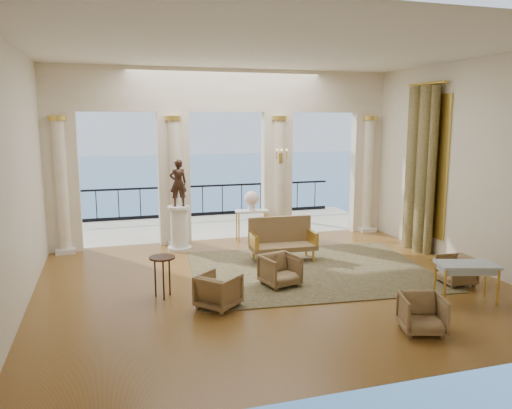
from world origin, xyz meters
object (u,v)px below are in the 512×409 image
object	(u,v)px
side_table	(162,262)
armchair_b	(422,312)
settee	(282,239)
statue	(178,183)
armchair_c	(456,269)
pedestal	(179,229)
console_table	(252,215)
armchair_a	(280,269)
game_table	(467,267)
armchair_d	(218,289)

from	to	relation	value
side_table	armchair_b	bearing A→B (deg)	-36.52
settee	statue	distance (m)	2.92
armchair_c	pedestal	size ratio (longest dim) A/B	0.56
pedestal	console_table	size ratio (longest dim) A/B	1.21
settee	console_table	size ratio (longest dim) A/B	1.67
armchair_a	pedestal	distance (m)	3.60
armchair_c	pedestal	bearing A→B (deg)	-127.35
pedestal	side_table	distance (m)	3.36
armchair_b	pedestal	world-z (taller)	pedestal
game_table	side_table	size ratio (longest dim) A/B	1.49
armchair_b	game_table	world-z (taller)	game_table
armchair_a	statue	bearing A→B (deg)	100.33
armchair_d	game_table	bearing A→B (deg)	-144.39
side_table	console_table	bearing A→B (deg)	52.96
armchair_c	settee	size ratio (longest dim) A/B	0.41
armchair_b	armchair_d	world-z (taller)	armchair_d
armchair_a	game_table	xyz separation A→B (m)	(2.89, -1.77, 0.29)
armchair_a	console_table	size ratio (longest dim) A/B	0.74
settee	statue	size ratio (longest dim) A/B	1.32
armchair_a	armchair_c	bearing A→B (deg)	-29.81
statue	console_table	size ratio (longest dim) A/B	1.26
console_table	armchair_b	bearing A→B (deg)	-74.02
armchair_d	statue	distance (m)	4.28
statue	pedestal	bearing A→B (deg)	180.00
armchair_a	armchair_c	world-z (taller)	armchair_a
console_table	pedestal	bearing A→B (deg)	-160.37
armchair_b	game_table	bearing A→B (deg)	48.32
armchair_d	game_table	world-z (taller)	game_table
game_table	console_table	xyz separation A→B (m)	(-2.40, 5.44, 0.05)
armchair_a	game_table	distance (m)	3.40
armchair_d	pedestal	world-z (taller)	pedestal
armchair_a	armchair_b	distance (m)	3.00
armchair_a	side_table	world-z (taller)	side_table
game_table	statue	bearing A→B (deg)	147.15
armchair_b	statue	bearing A→B (deg)	133.30
pedestal	armchair_c	bearing A→B (deg)	-40.90
game_table	console_table	size ratio (longest dim) A/B	1.25
armchair_c	game_table	bearing A→B (deg)	-25.44
armchair_c	settee	world-z (taller)	settee
armchair_a	armchair_d	world-z (taller)	armchair_a
armchair_b	armchair_c	xyz separation A→B (m)	(2.00, 1.75, -0.01)
armchair_d	armchair_c	bearing A→B (deg)	-133.30
armchair_c	armchair_d	size ratio (longest dim) A/B	0.95
armchair_a	statue	size ratio (longest dim) A/B	0.59
pedestal	side_table	xyz separation A→B (m)	(-0.78, -3.26, 0.13)
console_table	side_table	world-z (taller)	console_table
armchair_c	console_table	xyz separation A→B (m)	(-2.86, 4.60, 0.37)
pedestal	armchair_d	bearing A→B (deg)	-88.75
game_table	statue	xyz separation A→B (m)	(-4.39, 5.04, 1.05)
armchair_a	armchair_c	xyz separation A→B (m)	(3.36, -0.93, -0.03)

